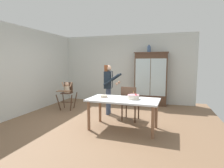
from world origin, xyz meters
name	(u,v)px	position (x,y,z in m)	size (l,w,h in m)	color
ground_plane	(104,121)	(0.00, 0.00, 0.00)	(6.24, 6.24, 0.00)	brown
wall_back	(126,69)	(0.00, 2.63, 1.35)	(5.32, 0.06, 2.70)	silver
wall_left	(25,71)	(-2.63, 0.00, 1.35)	(0.06, 5.32, 2.70)	silver
china_cabinet	(151,79)	(1.03, 2.37, 1.00)	(1.24, 0.48, 1.99)	#4C3323
ceramic_vase	(149,49)	(0.94, 2.37, 2.11)	(0.13, 0.13, 0.27)	#3D567F
high_chair_with_toddler	(67,91)	(-1.65, 0.81, 0.65)	(0.66, 0.76, 0.95)	#4C3323
adult_person	(109,83)	(-0.10, 0.69, 0.97)	(0.53, 0.51, 1.53)	#3D4C6B
dining_table	(123,103)	(0.64, -0.46, 0.65)	(1.72, 0.93, 0.74)	silver
birthday_cake	(133,97)	(0.88, -0.41, 0.79)	(0.28, 0.28, 0.19)	beige
serving_bowl	(104,96)	(0.14, -0.41, 0.77)	(0.18, 0.18, 0.06)	#C6AD93
dining_chair_far_side	(129,101)	(0.66, 0.19, 0.56)	(0.48, 0.48, 0.96)	#4C3323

